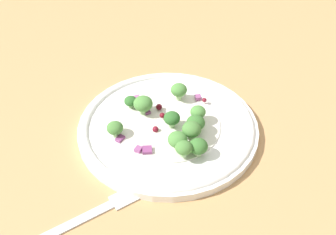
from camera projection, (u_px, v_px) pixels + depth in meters
ground_plane at (176, 144)px, 63.85cm from camera, size 180.00×180.00×2.00cm
plate at (168, 127)px, 64.00cm from camera, size 26.65×26.65×1.70cm
dressing_pool at (168, 125)px, 63.71cm from camera, size 15.46×15.46×0.20cm
broccoli_floret_0 at (192, 130)px, 59.61cm from camera, size 2.71×2.71×2.74cm
broccoli_floret_1 at (131, 101)px, 65.83cm from camera, size 1.96×1.96×1.99cm
broccoli_floret_2 at (172, 118)px, 62.18cm from camera, size 2.40×2.40×2.43cm
broccoli_floret_3 at (115, 127)px, 61.38cm from camera, size 2.36×2.36×2.39cm
broccoli_floret_4 at (176, 140)px, 58.84cm from camera, size 2.72×2.72×2.76cm
broccoli_floret_5 at (196, 123)px, 61.29cm from camera, size 2.65×2.65×2.68cm
broccoli_floret_6 at (184, 148)px, 57.27cm from camera, size 2.33×2.33×2.36cm
broccoli_floret_7 at (143, 104)px, 64.37cm from camera, size 2.90×2.90×2.94cm
broccoli_floret_8 at (198, 112)px, 62.92cm from camera, size 2.29×2.29×2.32cm
broccoli_floret_9 at (198, 147)px, 58.13cm from camera, size 2.62×2.62×2.65cm
broccoli_floret_10 at (179, 90)px, 66.80cm from camera, size 2.55×2.55×2.58cm
cranberry_0 at (155, 129)px, 62.38cm from camera, size 0.89×0.89×0.89cm
cranberry_1 at (204, 100)px, 66.96cm from camera, size 0.71×0.71×0.71cm
cranberry_2 at (159, 107)px, 65.76cm from camera, size 0.96×0.96×0.96cm
cranberry_3 at (144, 112)px, 65.42cm from camera, size 0.76×0.76×0.76cm
cranberry_4 at (162, 115)px, 64.02cm from camera, size 0.83×0.83×0.83cm
onion_bit_0 at (138, 149)px, 59.37cm from camera, size 1.26×1.32×0.49cm
onion_bit_1 at (137, 98)px, 67.66cm from camera, size 1.37×1.61×0.36cm
onion_bit_2 at (198, 97)px, 67.69cm from camera, size 1.09×1.09×0.55cm
onion_bit_3 at (147, 111)px, 65.47cm from camera, size 1.21×1.38×0.34cm
onion_bit_4 at (120, 139)px, 61.17cm from camera, size 1.52×1.59×0.39cm
onion_bit_5 at (147, 150)px, 59.27cm from camera, size 1.34×1.36×0.43cm
fork at (79, 220)px, 52.36cm from camera, size 16.97×10.94×0.50cm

